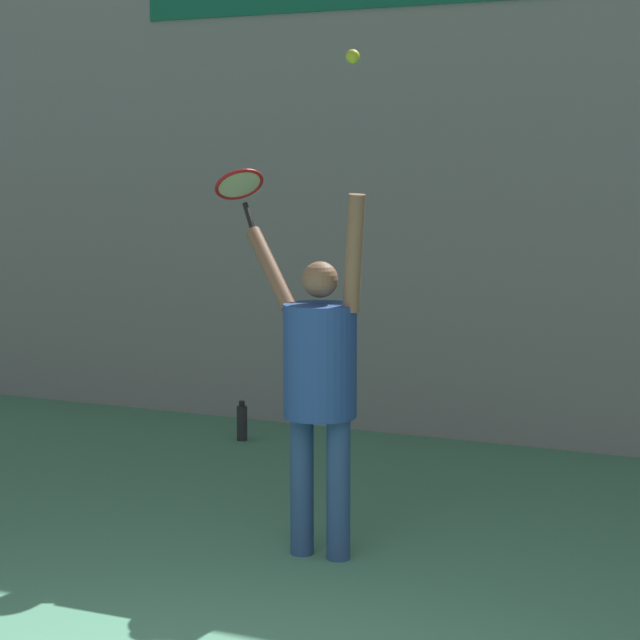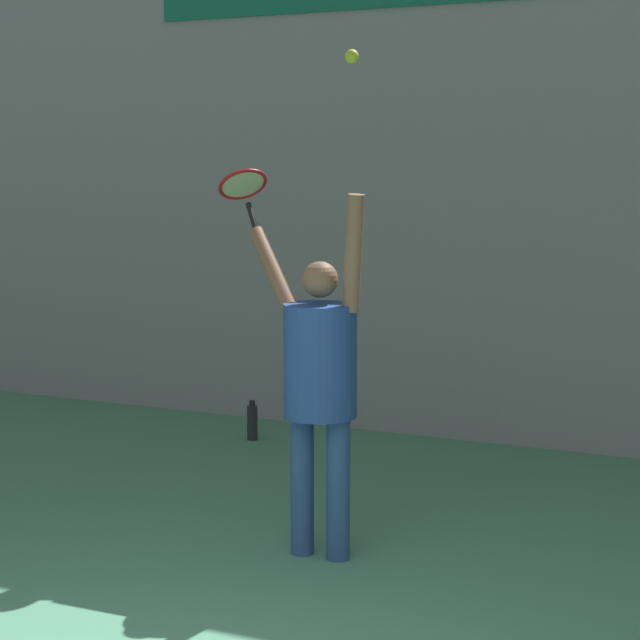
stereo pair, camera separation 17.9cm
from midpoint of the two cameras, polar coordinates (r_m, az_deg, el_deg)
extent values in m
cube|color=gray|center=(8.85, 12.17, 9.76)|extent=(18.00, 0.10, 5.00)
cylinder|color=#2D4C7F|center=(6.45, -0.08, -8.10)|extent=(0.13, 0.13, 0.79)
cylinder|color=#2D4C7F|center=(6.36, 1.71, -8.33)|extent=(0.13, 0.13, 0.79)
cylinder|color=#26478C|center=(6.25, 0.82, -2.01)|extent=(0.40, 0.40, 0.62)
sphere|color=brown|center=(6.19, 0.83, 2.00)|extent=(0.20, 0.20, 0.20)
cylinder|color=brown|center=(6.08, 2.50, 3.29)|extent=(0.18, 0.17, 0.63)
cylinder|color=brown|center=(6.49, -1.55, 2.53)|extent=(0.48, 0.41, 0.46)
cylinder|color=black|center=(6.75, -2.60, 5.05)|extent=(0.13, 0.12, 0.18)
torus|color=red|center=(6.87, -3.08, 6.68)|extent=(0.38, 0.39, 0.20)
cylinder|color=beige|center=(6.87, -3.08, 6.68)|extent=(0.32, 0.33, 0.15)
sphere|color=#CCDB2D|center=(6.03, 2.45, 12.84)|extent=(0.07, 0.07, 0.07)
cylinder|color=#262628|center=(9.14, -2.79, -5.08)|extent=(0.08, 0.08, 0.27)
cylinder|color=black|center=(9.10, -2.80, -4.12)|extent=(0.05, 0.05, 0.04)
camera|label=1|loc=(0.09, -89.18, 0.11)|focal=65.00mm
camera|label=2|loc=(0.09, 90.82, -0.11)|focal=65.00mm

